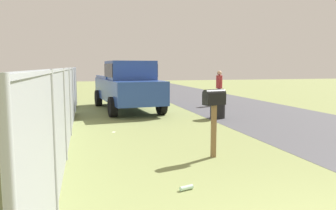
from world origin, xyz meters
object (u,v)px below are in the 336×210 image
mailbox (214,103)px  pickup_truck (128,85)px  trash_bin (218,104)px  pedestrian (219,85)px

mailbox → pickup_truck: (7.59, 0.77, -0.02)m
trash_bin → pedestrian: size_ratio=0.60×
mailbox → pedestrian: bearing=-39.3°
pickup_truck → pedestrian: 4.55m
mailbox → pickup_truck: pickup_truck is taller
pickup_truck → trash_bin: bearing=38.7°
mailbox → trash_bin: (4.68, -2.10, -0.61)m
trash_bin → pedestrian: bearing=-24.1°
mailbox → trash_bin: size_ratio=1.40×
pickup_truck → trash_bin: (-2.91, -2.87, -0.60)m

